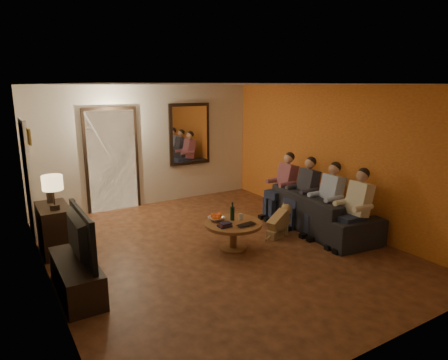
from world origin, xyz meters
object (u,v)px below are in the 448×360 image
dresser (55,229)px  dog (279,221)px  tv (73,236)px  person_c (305,194)px  person_d (284,187)px  coffee_table (233,236)px  person_a (356,211)px  wine_bottle (232,211)px  sofa (319,210)px  bowl (216,219)px  laptop (248,226)px  person_b (328,202)px  table_lamp (53,192)px  tv_stand (77,277)px

dresser → dog: size_ratio=1.52×
tv → person_c: size_ratio=0.96×
person_d → coffee_table: bearing=-153.8°
person_a → wine_bottle: bearing=149.0°
sofa → person_a: bearing=-178.9°
coffee_table → bowl: (-0.18, 0.22, 0.26)m
dog → wine_bottle: wine_bottle is taller
bowl → laptop: size_ratio=0.79×
person_b → wine_bottle: bearing=165.9°
person_a → coffee_table: person_a is taller
laptop → table_lamp: bearing=143.9°
person_a → person_c: bearing=90.0°
dresser → tv: (0.00, -1.53, 0.39)m
person_c → dog: 0.87m
tv → laptop: (2.56, -0.12, -0.30)m
dresser → person_c: size_ratio=0.71×
sofa → bowl: sofa is taller
coffee_table → laptop: laptop is taller
person_a → dresser: bearing=151.4°
person_a → tv_stand: bearing=169.6°
table_lamp → bowl: table_lamp is taller
person_a → person_b: 0.60m
person_d → wine_bottle: bearing=-155.9°
dresser → person_c: person_c is taller
wine_bottle → person_b: bearing=-14.1°
table_lamp → person_d: table_lamp is taller
person_b → person_c: (0.00, 0.60, 0.00)m
dresser → person_a: (4.22, -2.31, 0.22)m
tv_stand → dog: dog is taller
table_lamp → person_b: bearing=-19.4°
person_c → coffee_table: person_c is taller
tv → person_b: (4.22, -0.17, -0.17)m
dog → laptop: size_ratio=1.70×
table_lamp → person_d: bearing=-3.9°
person_a → dog: size_ratio=2.14×
tv → person_d: person_d is taller
tv_stand → person_c: 4.26m
table_lamp → coffee_table: (2.46, -1.15, -0.80)m
dresser → table_lamp: bearing=-90.0°
tv_stand → dog: (3.44, 0.21, 0.06)m
table_lamp → tv_stand: 1.54m
person_c → laptop: bearing=-161.8°
tv_stand → person_a: person_a is taller
person_d → coffee_table: person_d is taller
table_lamp → wine_bottle: 2.75m
table_lamp → sofa: (4.32, -1.19, -0.68)m
tv_stand → person_a: 4.31m
wine_bottle → dresser: bearing=153.1°
sofa → bowl: bearing=90.5°
bowl → laptop: bearing=-60.8°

